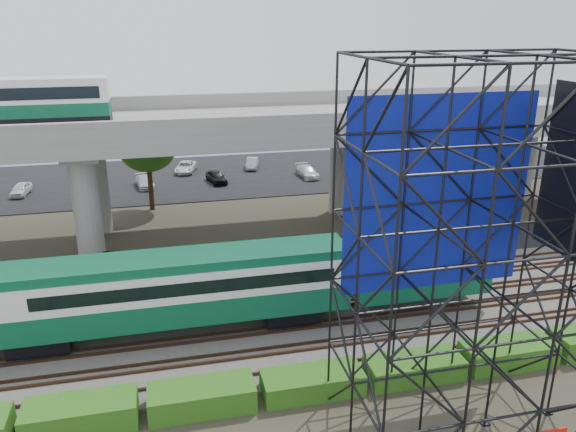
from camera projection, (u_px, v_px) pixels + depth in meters
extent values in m
plane|color=#474233|center=(272.00, 344.00, 29.40)|extent=(140.00, 140.00, 0.00)
cube|color=slate|center=(265.00, 324.00, 31.20)|extent=(90.00, 12.00, 0.20)
cube|color=black|center=(242.00, 263.00, 39.02)|extent=(90.00, 5.00, 0.08)
cube|color=black|center=(209.00, 176.00, 60.59)|extent=(90.00, 18.00, 0.08)
cube|color=#475C74|center=(194.00, 136.00, 80.80)|extent=(140.00, 40.00, 0.03)
cube|color=#472D1E|center=(283.00, 370.00, 26.81)|extent=(90.00, 0.08, 0.16)
cube|color=#472D1E|center=(277.00, 353.00, 28.13)|extent=(90.00, 0.08, 0.16)
cube|color=#472D1E|center=(275.00, 347.00, 28.64)|extent=(90.00, 0.08, 0.16)
cube|color=#472D1E|center=(269.00, 333.00, 29.97)|extent=(90.00, 0.08, 0.16)
cube|color=#472D1E|center=(267.00, 327.00, 30.48)|extent=(90.00, 0.08, 0.16)
cube|color=#472D1E|center=(262.00, 314.00, 31.80)|extent=(90.00, 0.08, 0.16)
cube|color=#472D1E|center=(261.00, 310.00, 32.32)|extent=(90.00, 0.08, 0.16)
cube|color=#472D1E|center=(256.00, 298.00, 33.64)|extent=(90.00, 0.08, 0.16)
cube|color=#472D1E|center=(255.00, 294.00, 34.15)|extent=(90.00, 0.08, 0.16)
cube|color=#472D1E|center=(251.00, 284.00, 35.47)|extent=(90.00, 0.08, 0.16)
cube|color=black|center=(42.00, 338.00, 28.49)|extent=(3.00, 2.20, 0.90)
cube|color=black|center=(290.00, 309.00, 31.27)|extent=(3.00, 2.20, 0.90)
cube|color=#0B5133|center=(170.00, 304.00, 29.50)|extent=(19.00, 3.00, 1.40)
cube|color=silver|center=(168.00, 279.00, 29.01)|extent=(19.00, 3.00, 1.50)
cube|color=#0B5133|center=(167.00, 261.00, 28.68)|extent=(19.00, 2.60, 0.50)
cube|color=black|center=(188.00, 276.00, 29.21)|extent=(15.00, 3.06, 0.70)
cube|color=#0B5133|center=(417.00, 262.00, 32.16)|extent=(8.00, 3.00, 3.40)
cube|color=#9E9B93|center=(227.00, 127.00, 41.21)|extent=(80.00, 12.00, 1.20)
cube|color=#9E9B93|center=(238.00, 125.00, 35.55)|extent=(80.00, 0.50, 1.10)
cube|color=#9E9B93|center=(218.00, 100.00, 46.10)|extent=(80.00, 0.50, 1.10)
cylinder|color=#9E9B93|center=(87.00, 211.00, 37.40)|extent=(1.80, 1.80, 8.00)
cylinder|color=#9E9B93|center=(96.00, 183.00, 43.82)|extent=(1.80, 1.80, 8.00)
cube|color=#9E9B93|center=(86.00, 145.00, 39.37)|extent=(2.40, 9.00, 0.60)
cylinder|color=#9E9B93|center=(369.00, 191.00, 41.68)|extent=(1.80, 1.80, 8.00)
cylinder|color=#9E9B93|center=(340.00, 168.00, 48.10)|extent=(1.80, 1.80, 8.00)
cube|color=#9E9B93|center=(356.00, 133.00, 43.65)|extent=(2.40, 9.00, 0.60)
cylinder|color=#9E9B93|center=(525.00, 157.00, 51.95)|extent=(1.80, 1.80, 8.00)
cube|color=#9E9B93|center=(557.00, 124.00, 47.50)|extent=(2.40, 9.00, 0.60)
cube|color=black|center=(19.00, 121.00, 37.88)|extent=(12.00, 2.50, 0.70)
cube|color=#0B5133|center=(17.00, 110.00, 37.61)|extent=(12.00, 2.50, 0.90)
cube|color=silver|center=(15.00, 93.00, 37.24)|extent=(12.00, 2.50, 1.30)
cube|color=black|center=(14.00, 92.00, 37.23)|extent=(11.00, 2.56, 0.80)
cube|color=silver|center=(13.00, 81.00, 36.98)|extent=(12.00, 2.40, 0.30)
cube|color=#0D1A99|center=(438.00, 195.00, 23.04)|extent=(8.10, 0.08, 8.25)
cube|color=black|center=(452.00, 428.00, 23.33)|extent=(9.36, 6.36, 0.08)
cube|color=#295814|center=(81.00, 414.00, 23.33)|extent=(4.60, 1.80, 1.20)
cube|color=#295814|center=(202.00, 397.00, 24.40)|extent=(4.60, 1.80, 1.15)
cube|color=#295814|center=(312.00, 383.00, 25.49)|extent=(4.60, 1.80, 1.03)
cube|color=#295814|center=(414.00, 368.00, 26.57)|extent=(4.60, 1.80, 1.01)
cube|color=#295814|center=(508.00, 353.00, 27.62)|extent=(4.60, 1.80, 1.12)
cylinder|color=#382314|center=(417.00, 208.00, 43.07)|extent=(0.44, 0.44, 4.80)
ellipsoid|color=#295814|center=(421.00, 167.00, 42.00)|extent=(4.94, 4.94, 4.18)
cylinder|color=#382314|center=(150.00, 183.00, 49.34)|extent=(0.44, 0.44, 4.80)
ellipsoid|color=#295814|center=(147.00, 148.00, 48.27)|extent=(4.94, 4.94, 4.18)
imported|color=black|center=(121.00, 262.00, 37.53)|extent=(4.98, 3.76, 1.26)
imported|color=silver|center=(21.00, 189.00, 53.73)|extent=(1.74, 3.49, 1.14)
imported|color=#B8BAC1|center=(86.00, 172.00, 59.47)|extent=(1.58, 3.81, 1.23)
imported|color=silver|center=(145.00, 182.00, 56.21)|extent=(2.15, 3.98, 1.10)
imported|color=silver|center=(186.00, 167.00, 61.73)|extent=(2.82, 4.44, 1.14)
imported|color=black|center=(216.00, 177.00, 57.73)|extent=(2.22, 3.85, 1.23)
imported|color=#94959A|center=(252.00, 163.00, 63.31)|extent=(2.07, 3.71, 1.16)
imported|color=silver|center=(307.00, 172.00, 59.82)|extent=(1.94, 4.13, 1.17)
imported|color=#B0B4B8|center=(354.00, 157.00, 65.90)|extent=(2.98, 4.80, 1.24)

